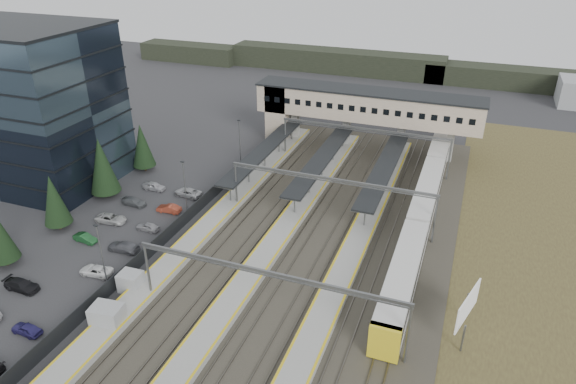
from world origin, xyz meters
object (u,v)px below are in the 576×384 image
at_px(footbridge, 351,106).
at_px(relay_cabin_far, 131,282).
at_px(billboard, 468,307).
at_px(office_building, 28,106).
at_px(train, 426,198).
at_px(relay_cabin_near, 108,317).

bearing_deg(footbridge, relay_cabin_far, -104.07).
distance_m(footbridge, billboard, 49.91).
relative_size(office_building, train, 0.39).
bearing_deg(office_building, relay_cabin_far, -32.33).
distance_m(relay_cabin_near, relay_cabin_far, 6.09).
bearing_deg(train, relay_cabin_near, -127.05).
distance_m(office_building, relay_cabin_far, 38.58).
xyz_separation_m(footbridge, billboard, (23.21, -43.96, -4.44)).
relative_size(train, billboard, 10.66).
distance_m(office_building, train, 61.73).
xyz_separation_m(relay_cabin_near, billboard, (34.23, 11.72, 2.18)).
bearing_deg(footbridge, office_building, -145.53).
distance_m(footbridge, train, 26.07).
relative_size(relay_cabin_near, train, 0.05).
xyz_separation_m(relay_cabin_far, billboard, (35.68, 5.81, 2.34)).
bearing_deg(billboard, relay_cabin_far, -170.76).
height_order(office_building, relay_cabin_far, office_building).
bearing_deg(relay_cabin_far, office_building, 147.67).
height_order(relay_cabin_near, billboard, billboard).
bearing_deg(train, footbridge, 129.88).
bearing_deg(relay_cabin_far, billboard, 9.24).
height_order(office_building, billboard, office_building).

